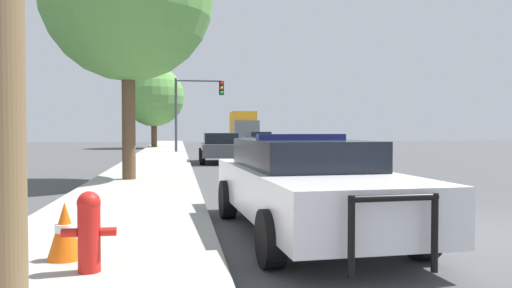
{
  "coord_description": "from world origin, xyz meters",
  "views": [
    {
      "loc": [
        -4.12,
        -7.23,
        1.59
      ],
      "look_at": [
        -0.97,
        12.84,
        0.97
      ],
      "focal_mm": 35.0,
      "sensor_mm": 36.0,
      "label": 1
    }
  ],
  "objects_px": {
    "car_background_oncoming": "(259,140)",
    "traffic_cone": "(65,231)",
    "car_background_midblock": "(220,147)",
    "tree_sidewalk_far": "(154,97)",
    "traffic_light": "(196,100)",
    "box_truck": "(243,127)",
    "fire_hydrant": "(89,229)",
    "police_car": "(305,183)"
  },
  "relations": [
    {
      "from": "car_background_midblock",
      "to": "traffic_cone",
      "type": "xyz_separation_m",
      "value": [
        -3.21,
        -17.55,
        -0.29
      ]
    },
    {
      "from": "fire_hydrant",
      "to": "car_background_oncoming",
      "type": "bearing_deg",
      "value": 77.78
    },
    {
      "from": "traffic_cone",
      "to": "car_background_oncoming",
      "type": "bearing_deg",
      "value": 76.96
    },
    {
      "from": "tree_sidewalk_far",
      "to": "car_background_oncoming",
      "type": "bearing_deg",
      "value": -29.78
    },
    {
      "from": "traffic_cone",
      "to": "car_background_midblock",
      "type": "bearing_deg",
      "value": 79.65
    },
    {
      "from": "car_background_oncoming",
      "to": "box_truck",
      "type": "relative_size",
      "value": 0.64
    },
    {
      "from": "traffic_light",
      "to": "car_background_midblock",
      "type": "relative_size",
      "value": 1.09
    },
    {
      "from": "traffic_light",
      "to": "traffic_cone",
      "type": "height_order",
      "value": "traffic_light"
    },
    {
      "from": "car_background_oncoming",
      "to": "traffic_cone",
      "type": "distance_m",
      "value": 32.26
    },
    {
      "from": "car_background_midblock",
      "to": "box_truck",
      "type": "xyz_separation_m",
      "value": [
        4.4,
        25.17,
        1.02
      ]
    },
    {
      "from": "tree_sidewalk_far",
      "to": "fire_hydrant",
      "type": "bearing_deg",
      "value": -88.36
    },
    {
      "from": "traffic_cone",
      "to": "police_car",
      "type": "bearing_deg",
      "value": 25.17
    },
    {
      "from": "fire_hydrant",
      "to": "traffic_cone",
      "type": "bearing_deg",
      "value": 122.88
    },
    {
      "from": "traffic_cone",
      "to": "traffic_light",
      "type": "bearing_deg",
      "value": 84.86
    },
    {
      "from": "traffic_light",
      "to": "tree_sidewalk_far",
      "type": "distance_m",
      "value": 9.78
    },
    {
      "from": "traffic_light",
      "to": "traffic_cone",
      "type": "bearing_deg",
      "value": -95.14
    },
    {
      "from": "fire_hydrant",
      "to": "tree_sidewalk_far",
      "type": "distance_m",
      "value": 36.74
    },
    {
      "from": "police_car",
      "to": "car_background_oncoming",
      "type": "relative_size",
      "value": 1.27
    },
    {
      "from": "car_background_oncoming",
      "to": "police_car",
      "type": "bearing_deg",
      "value": 77.81
    },
    {
      "from": "car_background_oncoming",
      "to": "tree_sidewalk_far",
      "type": "relative_size",
      "value": 0.65
    },
    {
      "from": "traffic_light",
      "to": "box_truck",
      "type": "xyz_separation_m",
      "value": [
        5.2,
        15.98,
        -1.7
      ]
    },
    {
      "from": "police_car",
      "to": "car_background_midblock",
      "type": "height_order",
      "value": "police_car"
    },
    {
      "from": "fire_hydrant",
      "to": "car_background_oncoming",
      "type": "relative_size",
      "value": 0.19
    },
    {
      "from": "police_car",
      "to": "box_truck",
      "type": "height_order",
      "value": "box_truck"
    },
    {
      "from": "car_background_midblock",
      "to": "traffic_cone",
      "type": "relative_size",
      "value": 6.77
    },
    {
      "from": "fire_hydrant",
      "to": "traffic_light",
      "type": "relative_size",
      "value": 0.17
    },
    {
      "from": "fire_hydrant",
      "to": "tree_sidewalk_far",
      "type": "height_order",
      "value": "tree_sidewalk_far"
    },
    {
      "from": "police_car",
      "to": "traffic_light",
      "type": "relative_size",
      "value": 1.16
    },
    {
      "from": "car_background_midblock",
      "to": "tree_sidewalk_far",
      "type": "distance_m",
      "value": 19.17
    },
    {
      "from": "car_background_midblock",
      "to": "traffic_cone",
      "type": "bearing_deg",
      "value": -98.74
    },
    {
      "from": "fire_hydrant",
      "to": "box_truck",
      "type": "height_order",
      "value": "box_truck"
    },
    {
      "from": "fire_hydrant",
      "to": "traffic_cone",
      "type": "relative_size",
      "value": 1.29
    },
    {
      "from": "traffic_light",
      "to": "car_background_midblock",
      "type": "distance_m",
      "value": 9.62
    },
    {
      "from": "car_background_oncoming",
      "to": "traffic_cone",
      "type": "bearing_deg",
      "value": 72.62
    },
    {
      "from": "fire_hydrant",
      "to": "tree_sidewalk_far",
      "type": "relative_size",
      "value": 0.12
    },
    {
      "from": "tree_sidewalk_far",
      "to": "police_car",
      "type": "bearing_deg",
      "value": -83.66
    },
    {
      "from": "traffic_light",
      "to": "tree_sidewalk_far",
      "type": "relative_size",
      "value": 0.72
    },
    {
      "from": "box_truck",
      "to": "traffic_cone",
      "type": "relative_size",
      "value": 10.45
    },
    {
      "from": "traffic_cone",
      "to": "tree_sidewalk_far",
      "type": "bearing_deg",
      "value": 91.1
    },
    {
      "from": "traffic_light",
      "to": "box_truck",
      "type": "distance_m",
      "value": 16.89
    },
    {
      "from": "box_truck",
      "to": "traffic_light",
      "type": "bearing_deg",
      "value": 73.76
    },
    {
      "from": "traffic_light",
      "to": "traffic_cone",
      "type": "relative_size",
      "value": 7.39
    }
  ]
}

